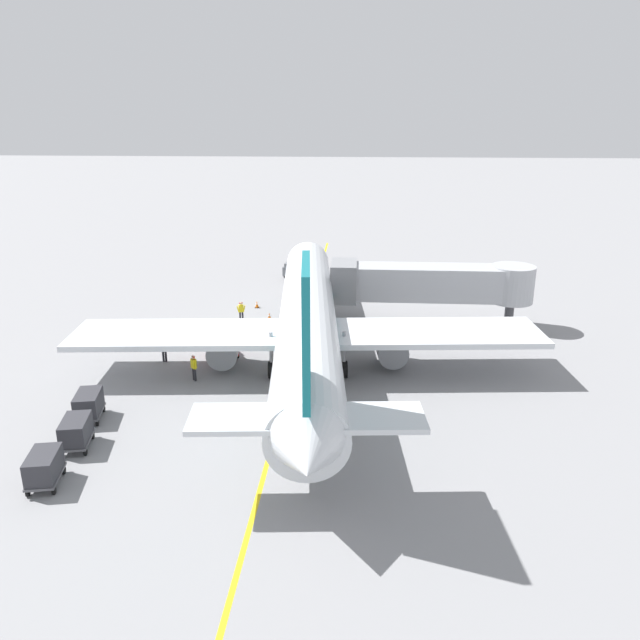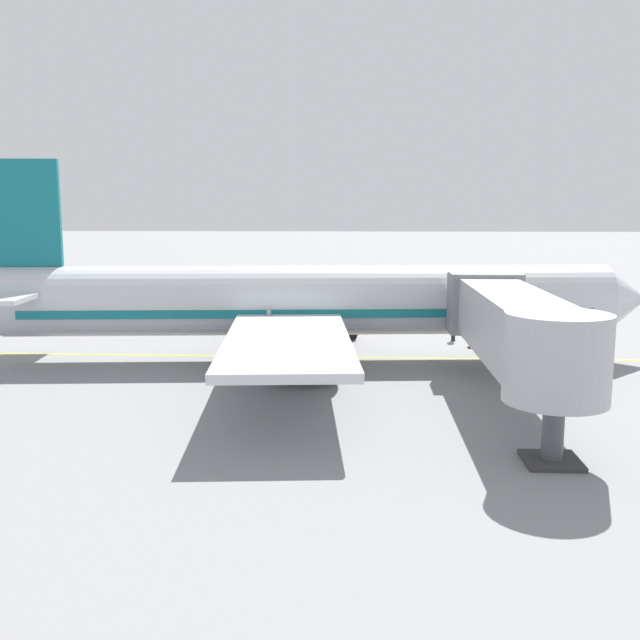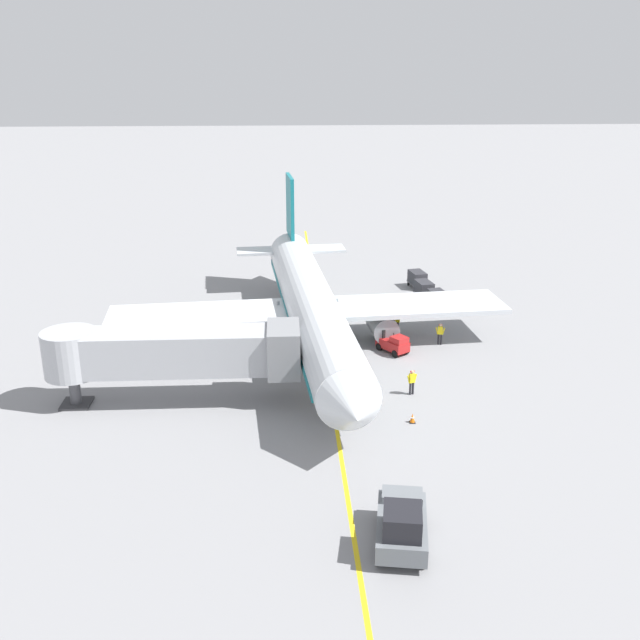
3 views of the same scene
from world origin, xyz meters
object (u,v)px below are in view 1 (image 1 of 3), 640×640
Objects in this scene: parked_airliner at (308,322)px; baggage_tug_lead at (223,346)px; jet_bridge at (431,283)px; ground_crew_marshaller at (194,366)px; safety_cone_nose_left at (269,316)px; baggage_cart_third_in_train at (44,466)px; safety_cone_nose_right at (257,304)px; ground_crew_loader at (164,348)px; pushback_tractor at (299,265)px; baggage_cart_second_in_train at (76,431)px; ground_crew_wing_walker at (241,311)px; baggage_cart_front at (89,404)px.

baggage_tug_lead is (-6.04, 1.68, -2.47)m from parked_airliner.
parked_airliner is at bearing -133.98° from jet_bridge.
ground_crew_marshaller is 12.62m from safety_cone_nose_left.
safety_cone_nose_right is at bearing 79.14° from baggage_cart_third_in_train.
ground_crew_loader is 1.00× the size of ground_crew_marshaller.
baggage_cart_second_in_train is (-7.74, -35.38, -0.15)m from pushback_tractor.
pushback_tractor is 39.43m from baggage_cart_third_in_train.
baggage_cart_second_in_train is (-4.70, -12.81, 0.24)m from baggage_tug_lead.
baggage_cart_second_in_train is 11.45m from ground_crew_loader.
jet_bridge is 3.35× the size of pushback_tractor.
pushback_tractor is 15.71m from ground_crew_wing_walker.
safety_cone_nose_right is at bearing 166.30° from jet_bridge.
pushback_tractor is at bearing 82.32° from baggage_tug_lead.
baggage_cart_third_in_train is at bearing -107.75° from ground_crew_marshaller.
baggage_cart_third_in_train is 1.76× the size of ground_crew_marshaller.
pushback_tractor is 33.47m from baggage_cart_front.
baggage_cart_second_in_train is (-19.63, -20.34, -2.51)m from jet_bridge.
jet_bridge reaches higher than safety_cone_nose_right.
baggage_tug_lead is 1.62× the size of ground_crew_wing_walker.
ground_crew_wing_walker is (-6.15, 8.86, -2.23)m from parked_airliner.
safety_cone_nose_left is at bearing 112.54° from parked_airliner.
baggage_tug_lead is (-3.04, -22.57, -0.39)m from pushback_tractor.
baggage_cart_front is at bearing -112.64° from safety_cone_nose_left.
jet_bridge is at bearing 25.53° from ground_crew_loader.
jet_bridge reaches higher than baggage_cart_third_in_train.
pushback_tractor is at bearing 74.15° from ground_crew_loader.
ground_crew_loader and ground_crew_marshaller have the same top height.
ground_crew_marshaller is (3.77, 11.76, 0.00)m from baggage_cart_third_in_train.
baggage_cart_front is at bearing -105.67° from safety_cone_nose_right.
baggage_cart_third_in_train is (-7.74, -38.66, -0.15)m from pushback_tractor.
baggage_cart_front is (-11.38, -8.14, -2.24)m from parked_airliner.
pushback_tractor reaches higher than safety_cone_nose_right.
ground_crew_wing_walker is at bearing 90.83° from baggage_tug_lead.
baggage_cart_second_in_train is at bearing -133.99° from parked_airliner.
parked_airliner is 63.31× the size of safety_cone_nose_left.
baggage_tug_lead is 16.76m from baggage_cart_third_in_train.
ground_crew_loader is 13.18m from safety_cone_nose_right.
safety_cone_nose_right is at bearing 77.67° from baggage_cart_second_in_train.
baggage_tug_lead is 1.62× the size of ground_crew_marshaller.
safety_cone_nose_left is (2.99, 12.24, -0.66)m from ground_crew_marshaller.
ground_crew_wing_walker is 1.00× the size of ground_crew_loader.
parked_airliner is 6.74m from baggage_tug_lead.
parked_airliner is 11.01m from ground_crew_wing_walker.
safety_cone_nose_left is (-0.98, -14.66, -0.81)m from pushback_tractor.
jet_bridge is at bearing 46.02° from baggage_cart_second_in_train.
ground_crew_marshaller is (-0.93, -4.33, 0.24)m from baggage_tug_lead.
jet_bridge is 19.96m from ground_crew_marshaller.
baggage_cart_front is 1.76× the size of ground_crew_marshaller.
parked_airliner is 12.54× the size of baggage_cart_third_in_train.
safety_cone_nose_right is (-1.55, 3.13, 0.00)m from safety_cone_nose_left.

